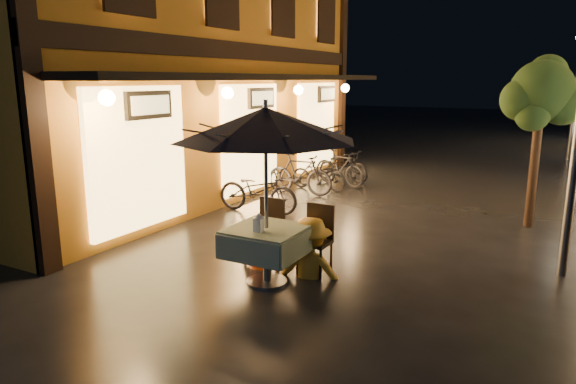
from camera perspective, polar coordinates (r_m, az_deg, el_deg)
The scene contains 15 objects.
ground at distance 7.03m, azimuth 2.23°, elevation -10.24°, with size 90.00×90.00×0.00m, color black.
west_building at distance 13.08m, azimuth -13.16°, elevation 16.52°, with size 5.90×11.40×7.40m.
street_tree at distance 10.35m, azimuth 26.41°, elevation 9.56°, with size 1.43×1.20×3.15m.
cafe_table at distance 6.89m, azimuth -2.39°, elevation -5.53°, with size 0.99×0.99×0.78m.
patio_umbrella at distance 6.58m, azimuth -2.51°, elevation 7.51°, with size 2.41×2.41×2.46m.
cafe_chair_left at distance 7.71m, azimuth -2.14°, elevation -3.95°, with size 0.42×0.42×0.97m.
cafe_chair_right at distance 7.35m, azimuth 3.26°, elevation -4.78°, with size 0.42×0.42×0.97m.
table_lantern at distance 6.64m, azimuth -3.28°, elevation -3.26°, with size 0.16×0.16×0.25m.
person_orange at distance 7.55m, azimuth -3.04°, elevation -2.76°, with size 0.71×0.56×1.47m, color #E4480A.
person_yellow at distance 7.10m, azimuth 2.54°, elevation -3.04°, with size 1.06×0.61×1.64m, color #FFAE2A.
bicycle_0 at distance 10.60m, azimuth -3.37°, elevation 0.19°, with size 0.62×1.77×0.93m, color black.
bicycle_1 at distance 12.22m, azimuth 1.29°, elevation 2.00°, with size 0.47×1.65×0.99m, color black.
bicycle_2 at distance 12.77m, azimuth 3.43°, elevation 1.99°, with size 0.53×1.51×0.79m, color black.
bicycle_3 at distance 13.30m, azimuth 5.85°, elevation 2.67°, with size 0.44×1.55×0.93m, color black.
bicycle_4 at distance 13.95m, azimuth 5.99°, elevation 2.92°, with size 0.55×1.59×0.83m, color black.
Camera 1 is at (2.85, -5.83, 2.71)m, focal length 32.00 mm.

